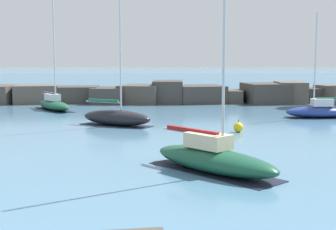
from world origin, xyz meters
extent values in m
cube|color=teal|center=(0.00, 104.48, 0.00)|extent=(400.00, 116.00, 0.01)
cube|color=#4C443D|center=(-15.38, 44.49, 1.00)|extent=(4.13, 5.88, 2.00)
cube|color=brown|center=(-11.75, 44.44, 1.01)|extent=(5.44, 5.13, 2.02)
cube|color=#423D38|center=(-7.19, 45.14, 0.92)|extent=(4.74, 4.74, 1.84)
cube|color=#423D38|center=(-3.53, 44.14, 0.88)|extent=(3.85, 4.98, 1.76)
cube|color=#4C443D|center=(0.13, 44.45, 1.02)|extent=(5.46, 6.23, 2.03)
cube|color=#423D38|center=(3.13, 44.47, 1.25)|extent=(3.53, 5.27, 2.50)
cube|color=#423D38|center=(6.78, 44.66, 0.98)|extent=(5.94, 5.96, 1.95)
cube|color=#4C443D|center=(10.04, 44.90, 0.71)|extent=(4.19, 4.89, 1.42)
cube|color=#423D38|center=(14.09, 44.04, 1.11)|extent=(5.02, 5.74, 2.23)
cube|color=brown|center=(17.08, 44.36, 1.19)|extent=(3.26, 4.96, 2.37)
cube|color=#423D38|center=(19.65, 45.24, 0.80)|extent=(3.44, 3.31, 1.61)
ellipsoid|color=navy|center=(15.65, 30.44, 0.49)|extent=(5.56, 2.01, 0.98)
cube|color=black|center=(15.65, 30.44, 0.01)|extent=(5.29, 1.97, 0.03)
cube|color=silver|center=(15.93, 30.45, 1.30)|extent=(1.68, 1.08, 0.64)
cylinder|color=silver|center=(15.24, 30.44, 4.86)|extent=(0.12, 0.12, 7.77)
cylinder|color=#BCBCC1|center=(16.76, 30.46, 1.53)|extent=(3.04, 0.15, 0.10)
cube|color=#1E664C|center=(16.76, 30.46, 1.63)|extent=(2.59, 0.24, 0.20)
ellipsoid|color=black|center=(-0.95, 26.01, 0.58)|extent=(5.94, 4.39, 1.16)
cube|color=black|center=(-0.95, 26.01, 0.01)|extent=(5.67, 4.21, 0.03)
cylinder|color=silver|center=(-0.58, 25.80, 5.72)|extent=(0.12, 0.12, 9.13)
cylinder|color=#BCBCC1|center=(-1.97, 26.57, 1.71)|extent=(2.83, 1.62, 0.10)
cube|color=#1E664C|center=(-1.97, 26.57, 1.81)|extent=(2.46, 1.48, 0.20)
ellipsoid|color=#195138|center=(-8.07, 36.80, 0.46)|extent=(5.17, 6.65, 0.92)
cube|color=black|center=(-8.07, 36.80, 0.01)|extent=(4.96, 6.34, 0.03)
cube|color=silver|center=(-8.26, 37.08, 1.24)|extent=(1.92, 2.24, 0.64)
cylinder|color=silver|center=(-7.80, 36.37, 5.82)|extent=(0.12, 0.12, 9.81)
cylinder|color=#BCBCC1|center=(-8.81, 37.94, 1.47)|extent=(2.11, 3.18, 0.10)
cube|color=#4C4C51|center=(-8.81, 37.94, 1.57)|extent=(1.89, 2.77, 0.20)
ellipsoid|color=#195138|center=(4.69, 11.39, 0.51)|extent=(5.97, 6.32, 1.02)
cube|color=black|center=(4.69, 11.39, 0.01)|extent=(5.71, 6.04, 0.03)
cube|color=beige|center=(4.47, 11.64, 1.34)|extent=(2.16, 2.23, 0.64)
cylinder|color=silver|center=(5.03, 11.02, 5.86)|extent=(0.12, 0.12, 9.68)
cylinder|color=#BCBCC1|center=(3.80, 12.39, 1.57)|extent=(2.54, 2.81, 0.10)
cube|color=maroon|center=(3.80, 12.39, 1.67)|extent=(2.24, 2.46, 0.20)
sphere|color=yellow|center=(7.61, 22.66, 0.33)|extent=(0.67, 0.67, 0.67)
cylinder|color=black|center=(7.61, 22.66, 0.77)|extent=(0.04, 0.04, 0.20)
camera|label=1|loc=(2.45, -8.56, 4.87)|focal=50.00mm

